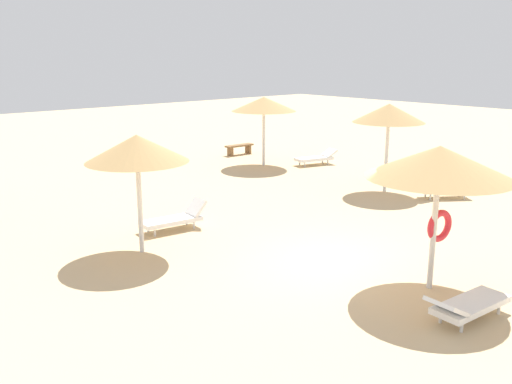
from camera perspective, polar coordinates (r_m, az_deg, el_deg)
ground_plane at (r=13.37m, az=8.62°, el=-7.34°), size 80.00×80.00×0.00m
parasol_1 at (r=24.38m, az=0.80°, el=8.97°), size 2.81×2.81×3.01m
parasol_2 at (r=13.67m, az=-12.09°, el=4.34°), size 2.49×2.49×2.95m
parasol_3 at (r=11.78m, az=18.23°, el=2.82°), size 2.97×2.97×3.04m
parasol_4 at (r=20.14m, az=13.44°, el=7.83°), size 2.52×2.52×3.13m
lounger_1 at (r=24.99m, az=6.21°, el=3.51°), size 2.01×1.12×0.66m
lounger_2 at (r=15.82m, az=-8.24°, el=-2.69°), size 1.92×0.86×0.79m
lounger_3 at (r=11.21m, az=20.75°, el=-10.75°), size 1.96×0.80×0.63m
lounger_4 at (r=20.07m, az=18.43°, el=0.30°), size 1.87×1.62×0.80m
bench_0 at (r=27.34m, az=-1.72°, el=4.56°), size 1.52×0.46×0.49m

